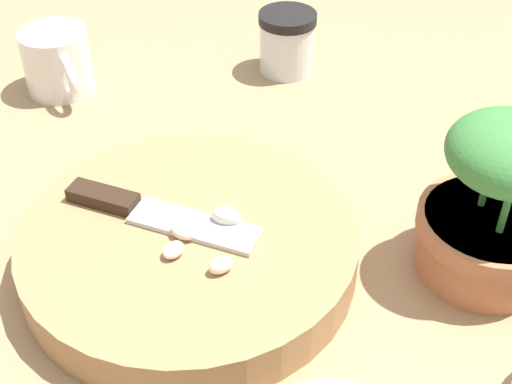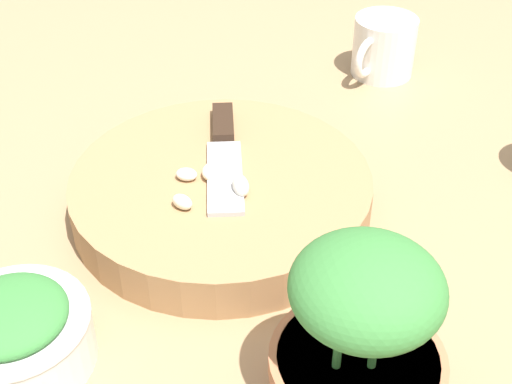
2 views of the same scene
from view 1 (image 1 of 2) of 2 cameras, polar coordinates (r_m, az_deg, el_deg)
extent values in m
plane|color=#997A56|center=(0.68, 2.47, -2.73)|extent=(5.00, 5.00, 0.00)
cylinder|color=#9E754C|center=(0.63, -5.35, -4.43)|extent=(0.30, 0.30, 0.04)
cube|color=black|center=(0.65, -12.13, -0.42)|extent=(0.06, 0.06, 0.01)
cube|color=#B2B2B7|center=(0.62, -4.94, -2.70)|extent=(0.10, 0.11, 0.01)
ellipsoid|color=beige|center=(0.61, -5.80, -3.14)|extent=(0.03, 0.03, 0.01)
ellipsoid|color=#EEE4CA|center=(0.58, -2.82, -5.88)|extent=(0.02, 0.02, 0.01)
ellipsoid|color=silver|center=(0.59, -6.62, -4.63)|extent=(0.02, 0.03, 0.01)
ellipsoid|color=silver|center=(0.62, -2.38, -1.96)|extent=(0.03, 0.03, 0.02)
cylinder|color=silver|center=(0.91, 2.48, 11.54)|extent=(0.07, 0.07, 0.07)
cylinder|color=black|center=(0.90, 2.55, 13.73)|extent=(0.07, 0.07, 0.01)
cylinder|color=silver|center=(0.90, -15.61, 10.06)|extent=(0.08, 0.08, 0.08)
torus|color=silver|center=(0.86, -14.85, 8.95)|extent=(0.05, 0.02, 0.05)
cylinder|color=#B26B47|center=(0.65, 17.89, -3.88)|extent=(0.11, 0.11, 0.06)
cylinder|color=#B26B47|center=(0.64, 18.28, -2.41)|extent=(0.13, 0.13, 0.02)
ellipsoid|color=#387A38|center=(0.59, 19.71, 3.00)|extent=(0.10, 0.10, 0.06)
cylinder|color=#387A38|center=(0.62, 18.15, 1.41)|extent=(0.01, 0.01, 0.07)
cylinder|color=#387A38|center=(0.60, 19.54, -0.59)|extent=(0.01, 0.01, 0.07)
camera|label=2|loc=(0.53, 66.97, 17.38)|focal=50.00mm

